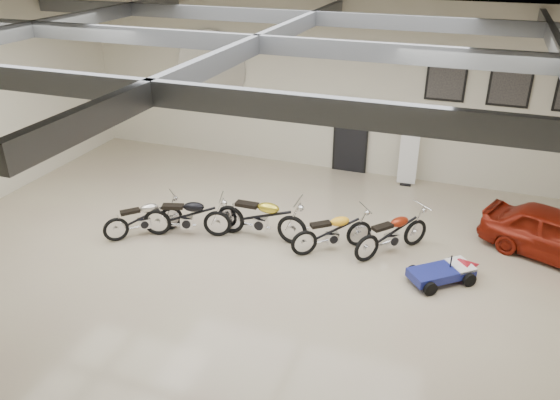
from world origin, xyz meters
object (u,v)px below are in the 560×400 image
(motorcycle_black, at_px, (187,215))
(vintage_car, at_px, (560,236))
(motorcycle_yellow, at_px, (332,231))
(banner_stand, at_px, (409,154))
(motorcycle_gold, at_px, (260,216))
(go_kart, at_px, (447,268))
(motorcycle_silver, at_px, (143,217))
(motorcycle_red, at_px, (392,233))

(motorcycle_black, relative_size, vintage_car, 0.62)
(vintage_car, bearing_deg, motorcycle_black, 124.80)
(motorcycle_yellow, bearing_deg, motorcycle_black, 150.19)
(motorcycle_black, distance_m, motorcycle_yellow, 3.45)
(banner_stand, distance_m, motorcycle_gold, 5.11)
(banner_stand, height_order, motorcycle_black, banner_stand)
(motorcycle_black, height_order, go_kart, motorcycle_black)
(motorcycle_silver, xyz_separation_m, go_kart, (6.96, 0.50, -0.18))
(banner_stand, bearing_deg, motorcycle_yellow, -107.74)
(motorcycle_silver, relative_size, motorcycle_gold, 0.83)
(motorcycle_black, relative_size, go_kart, 1.24)
(motorcycle_gold, height_order, motorcycle_red, motorcycle_gold)
(motorcycle_black, bearing_deg, motorcycle_yellow, -8.68)
(banner_stand, distance_m, motorcycle_yellow, 4.39)
(motorcycle_black, distance_m, motorcycle_red, 4.78)
(motorcycle_red, bearing_deg, banner_stand, 43.59)
(motorcycle_silver, bearing_deg, banner_stand, -2.77)
(motorcycle_silver, distance_m, motorcycle_red, 5.81)
(motorcycle_black, height_order, motorcycle_yellow, motorcycle_black)
(motorcycle_silver, xyz_separation_m, motorcycle_black, (0.99, 0.34, 0.05))
(motorcycle_gold, relative_size, go_kart, 1.34)
(motorcycle_red, xyz_separation_m, vintage_car, (3.48, 1.04, 0.04))
(go_kart, bearing_deg, motorcycle_yellow, 132.33)
(go_kart, height_order, vintage_car, vintage_car)
(motorcycle_black, bearing_deg, motorcycle_silver, -178.34)
(banner_stand, bearing_deg, vintage_car, -41.16)
(motorcycle_silver, relative_size, vintage_car, 0.56)
(motorcycle_yellow, bearing_deg, vintage_car, -22.15)
(motorcycle_yellow, distance_m, vintage_car, 4.97)
(motorcycle_silver, height_order, motorcycle_yellow, motorcycle_yellow)
(banner_stand, height_order, motorcycle_red, banner_stand)
(motorcycle_gold, bearing_deg, motorcycle_silver, -163.57)
(go_kart, bearing_deg, vintage_car, -1.23)
(go_kart, relative_size, vintage_car, 0.50)
(motorcycle_silver, relative_size, motorcycle_black, 0.90)
(go_kart, bearing_deg, banner_stand, 68.45)
(motorcycle_gold, height_order, go_kart, motorcycle_gold)
(vintage_car, bearing_deg, motorcycle_silver, 125.44)
(vintage_car, bearing_deg, motorcycle_red, 128.25)
(motorcycle_black, xyz_separation_m, vintage_car, (8.18, 1.92, 0.03))
(motorcycle_silver, relative_size, go_kart, 1.12)
(motorcycle_gold, xyz_separation_m, motorcycle_red, (3.01, 0.39, -0.06))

